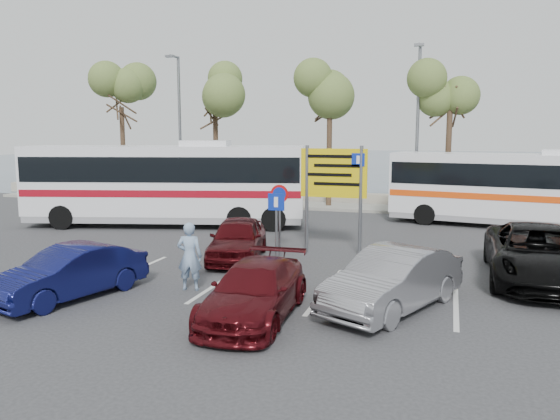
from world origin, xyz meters
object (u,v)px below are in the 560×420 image
(street_lamp_right, at_px, (418,120))
(car_blue, at_px, (70,273))
(street_lamp_left, at_px, (179,122))
(coach_bus_left, at_px, (166,186))
(car_maroon, at_px, (255,291))
(direction_sign, at_px, (334,181))
(car_silver_b, at_px, (393,280))
(coach_bus_right, at_px, (520,192))
(car_red, at_px, (238,239))
(pedestrian_near, at_px, (190,256))
(suv_black, at_px, (538,254))

(street_lamp_right, xyz_separation_m, car_blue, (-7.12, -17.02, -3.96))
(street_lamp_left, bearing_deg, coach_bus_left, -67.00)
(street_lamp_left, relative_size, car_maroon, 1.93)
(street_lamp_left, distance_m, direction_sign, 15.24)
(car_blue, bearing_deg, car_silver_b, 27.67)
(car_maroon, distance_m, car_silver_b, 3.19)
(coach_bus_right, xyz_separation_m, car_red, (-9.22, -9.00, -0.87))
(coach_bus_left, relative_size, pedestrian_near, 6.80)
(street_lamp_right, height_order, suv_black, street_lamp_right)
(car_blue, xyz_separation_m, suv_black, (11.12, 5.00, 0.13))
(car_red, bearing_deg, pedestrian_near, -101.85)
(car_blue, bearing_deg, suv_black, 40.89)
(coach_bus_right, relative_size, car_blue, 2.81)
(street_lamp_left, height_order, street_lamp_right, same)
(street_lamp_right, xyz_separation_m, suv_black, (4.00, -12.02, -3.83))
(direction_sign, distance_m, coach_bus_right, 9.81)
(suv_black, relative_size, pedestrian_near, 3.11)
(street_lamp_right, relative_size, car_maroon, 1.93)
(street_lamp_right, height_order, coach_bus_right, street_lamp_right)
(car_maroon, xyz_separation_m, car_silver_b, (2.82, 1.48, 0.10))
(direction_sign, bearing_deg, coach_bus_left, 157.63)
(street_lamp_right, height_order, car_red, street_lamp_right)
(direction_sign, xyz_separation_m, car_blue, (-5.12, -6.70, -1.79))
(pedestrian_near, bearing_deg, car_silver_b, 168.07)
(car_silver_b, bearing_deg, car_blue, -144.79)
(car_red, relative_size, suv_black, 0.72)
(coach_bus_right, bearing_deg, coach_bus_left, -164.60)
(direction_sign, distance_m, coach_bus_left, 8.71)
(coach_bus_left, distance_m, car_silver_b, 13.57)
(car_maroon, xyz_separation_m, pedestrian_near, (-2.32, 1.50, 0.28))
(coach_bus_left, height_order, pedestrian_near, coach_bus_left)
(car_red, distance_m, pedestrian_near, 3.51)
(car_blue, distance_m, car_silver_b, 7.76)
(car_silver_b, xyz_separation_m, pedestrian_near, (-5.14, 0.02, 0.19))
(suv_black, bearing_deg, car_silver_b, -134.24)
(coach_bus_left, bearing_deg, car_maroon, -52.40)
(car_blue, bearing_deg, pedestrian_near, 47.82)
(coach_bus_right, distance_m, car_blue, 18.22)
(suv_black, bearing_deg, street_lamp_right, 109.01)
(car_red, bearing_deg, car_maroon, -77.57)
(street_lamp_right, xyz_separation_m, car_silver_b, (0.50, -15.54, -3.90))
(street_lamp_left, relative_size, pedestrian_near, 4.52)
(car_blue, relative_size, suv_black, 0.70)
(street_lamp_right, distance_m, coach_bus_left, 12.57)
(street_lamp_right, bearing_deg, car_silver_b, -88.16)
(car_blue, bearing_deg, coach_bus_right, 66.98)
(street_lamp_left, bearing_deg, street_lamp_right, 0.00)
(pedestrian_near, bearing_deg, street_lamp_left, -73.40)
(coach_bus_left, relative_size, car_red, 3.05)
(coach_bus_right, height_order, car_blue, coach_bus_right)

